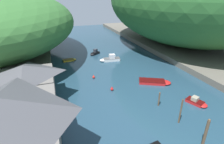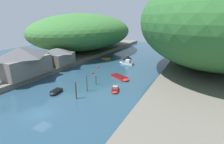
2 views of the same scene
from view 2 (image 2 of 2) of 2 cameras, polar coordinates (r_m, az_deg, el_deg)
The scene contains 19 objects.
water_surface at distance 54.97m, azimuth 1.62°, elevation 0.98°, with size 130.00×130.00×0.00m, color #234256.
left_bank at distance 68.94m, azimuth -17.56°, elevation 4.14°, with size 22.00×120.00×1.30m.
right_bank at distance 50.01m, azimuth 28.50°, elevation -2.12°, with size 22.00×120.00×1.30m.
hillside_left at distance 82.81m, azimuth -9.32°, elevation 12.90°, with size 38.76×54.26×16.00m.
hillside_right at distance 60.58m, azimuth 31.40°, elevation 13.93°, with size 42.47×59.45×26.28m.
waterfront_building at distance 50.33m, azimuth -27.50°, elevation 3.35°, with size 9.54×13.14×7.19m.
boathouse_shed at distance 58.16m, azimuth -17.31°, elevation 5.09°, with size 8.49×8.22×5.06m.
boat_moored_right at distance 68.12m, azimuth -1.70°, elevation 4.41°, with size 3.44×1.79×0.41m.
boat_cabin_cruiser at distance 46.36m, azimuth 2.93°, elevation -1.85°, with size 6.32×4.59×0.56m.
boat_small_dinghy at distance 39.34m, azimuth -18.02°, elevation -6.27°, with size 1.91×3.40×0.69m.
boat_open_rowboat at distance 38.53m, azimuth 1.03°, elevation -5.88°, with size 2.56×3.48×1.07m.
boat_mid_channel at distance 67.49m, azimuth 4.89°, elevation 4.45°, with size 3.35×2.86×1.52m.
boat_red_skiff at distance 60.85m, azimuth 4.71°, elevation 3.07°, with size 5.34×2.18×1.72m.
mooring_post_nearest at distance 35.43m, azimuth -11.73°, elevation -5.84°, with size 0.32×0.32×3.60m.
mooring_post_second at distance 38.42m, azimuth -8.21°, elevation -3.68°, with size 0.20×0.20×3.70m.
mooring_post_middle at distance 42.17m, azimuth -5.28°, elevation -2.58°, with size 0.23×0.23×2.38m.
channel_buoy_near at distance 56.23m, azimuth -4.66°, elevation 1.64°, with size 0.54×0.54×0.81m.
channel_buoy_far at distance 50.48m, azimuth -6.29°, elevation -0.25°, with size 0.55×0.55×0.82m.
person_on_quay at distance 46.34m, azimuth -29.49°, elevation -1.59°, with size 0.28×0.41×1.69m.
Camera 2 is at (22.50, -17.65, 15.62)m, focal length 28.00 mm.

